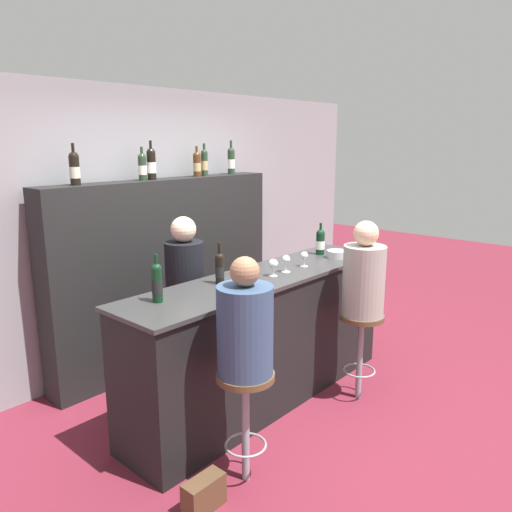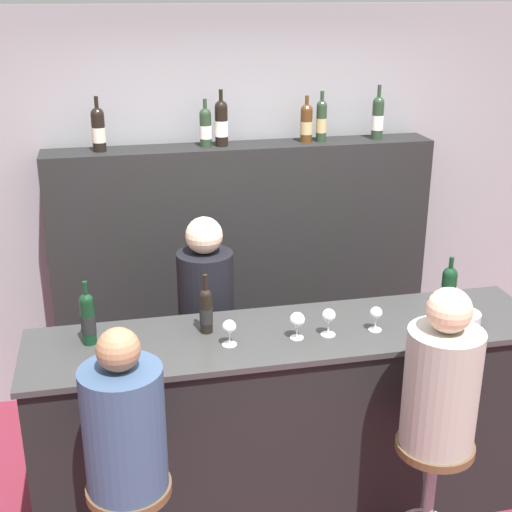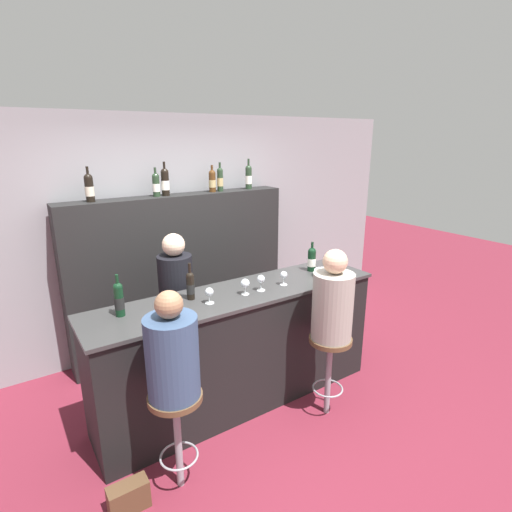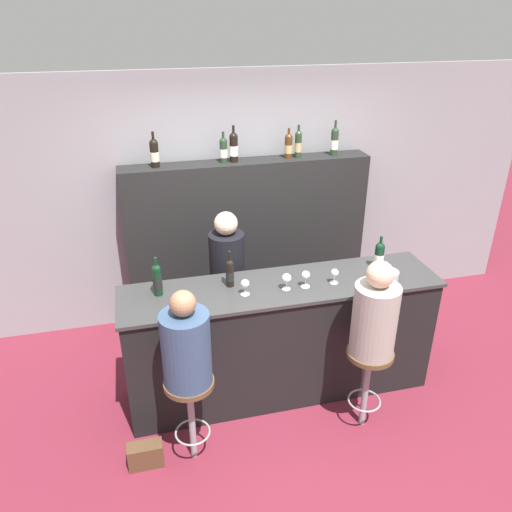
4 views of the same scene
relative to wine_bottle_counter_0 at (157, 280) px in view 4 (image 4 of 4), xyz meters
The scene contains 24 objects.
ground_plane 1.61m from the wine_bottle_counter_0, 21.13° to the right, with size 16.00×16.00×0.00m, color maroon.
wall_back 1.69m from the wine_bottle_counter_0, 54.39° to the left, with size 6.40×0.05×2.60m.
bar_counter 1.19m from the wine_bottle_counter_0, ahead, with size 2.63×0.62×1.08m.
back_bar_cabinet 1.55m from the wine_bottle_counter_0, 49.42° to the left, with size 2.46×0.28×1.77m.
wine_bottle_counter_0 is the anchor object (origin of this frame).
wine_bottle_counter_1 0.57m from the wine_bottle_counter_0, ahead, with size 0.07×0.07×0.31m.
wine_bottle_counter_2 1.87m from the wine_bottle_counter_0, ahead, with size 0.08×0.08×0.29m.
wine_bottle_backbar_0 1.34m from the wine_bottle_counter_0, 84.43° to the left, with size 0.08×0.08×0.33m.
wine_bottle_backbar_1 1.53m from the wine_bottle_counter_0, 56.67° to the left, with size 0.07×0.07×0.29m.
wine_bottle_backbar_2 1.59m from the wine_bottle_counter_0, 53.36° to the left, with size 0.08×0.08×0.35m.
wine_bottle_backbar_3 1.93m from the wine_bottle_counter_0, 39.39° to the left, with size 0.08×0.08×0.29m.
wine_bottle_backbar_4 2.01m from the wine_bottle_counter_0, 37.49° to the left, with size 0.07×0.07×0.32m.
wine_bottle_backbar_5 2.30m from the wine_bottle_counter_0, 31.49° to the left, with size 0.08×0.08×0.34m.
wine_glass_0 0.68m from the wine_bottle_counter_0, 13.75° to the right, with size 0.07×0.07×0.13m.
wine_glass_1 1.01m from the wine_bottle_counter_0, ahead, with size 0.08×0.08×0.14m.
wine_glass_2 1.17m from the wine_bottle_counter_0, ahead, with size 0.07×0.07×0.14m.
wine_glass_3 1.41m from the wine_bottle_counter_0, ahead, with size 0.07×0.07×0.13m.
metal_bowl 1.87m from the wine_bottle_counter_0, ahead, with size 0.19×0.19×0.07m.
bar_stool_left 0.93m from the wine_bottle_counter_0, 78.68° to the right, with size 0.36×0.36×0.74m.
guest_seated_left 0.70m from the wine_bottle_counter_0, 78.68° to the right, with size 0.34×0.34×0.73m.
bar_stool_right 1.78m from the wine_bottle_counter_0, 23.45° to the right, with size 0.36×0.36×0.74m.
guest_seated_right 1.67m from the wine_bottle_counter_0, 23.45° to the right, with size 0.34×0.34×0.77m.
bartender 0.94m from the wine_bottle_counter_0, 36.86° to the left, with size 0.32×0.32×1.53m.
handbag 1.31m from the wine_bottle_counter_0, 109.04° to the right, with size 0.26×0.12×0.20m.
Camera 4 is at (-1.05, -3.07, 3.10)m, focal length 35.00 mm.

